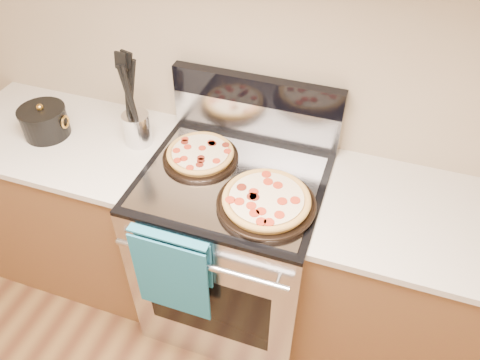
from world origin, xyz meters
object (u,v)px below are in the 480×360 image
(pepperoni_pizza_front, at_px, (266,201))
(saucepan, at_px, (45,123))
(pepperoni_pizza_back, at_px, (200,155))
(utensil_crock, at_px, (137,129))
(range_body, at_px, (234,250))

(pepperoni_pizza_front, height_order, saucepan, saucepan)
(pepperoni_pizza_back, xyz_separation_m, utensil_crock, (-0.32, 0.03, 0.04))
(pepperoni_pizza_back, bearing_deg, saucepan, -176.34)
(range_body, distance_m, pepperoni_pizza_back, 0.53)
(pepperoni_pizza_front, height_order, utensil_crock, utensil_crock)
(range_body, distance_m, pepperoni_pizza_front, 0.55)
(pepperoni_pizza_front, distance_m, saucepan, 1.11)
(pepperoni_pizza_back, bearing_deg, utensil_crock, 173.94)
(utensil_crock, relative_size, saucepan, 0.73)
(pepperoni_pizza_front, xyz_separation_m, saucepan, (-1.10, 0.13, 0.02))
(pepperoni_pizza_back, distance_m, utensil_crock, 0.32)
(pepperoni_pizza_back, distance_m, pepperoni_pizza_front, 0.39)
(range_body, height_order, utensil_crock, utensil_crock)
(pepperoni_pizza_front, relative_size, utensil_crock, 2.53)
(saucepan, bearing_deg, range_body, -1.09)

